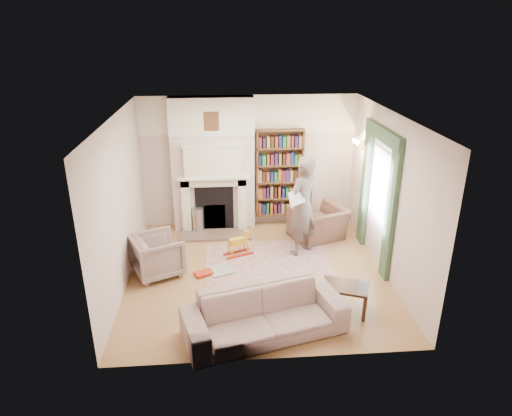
{
  "coord_description": "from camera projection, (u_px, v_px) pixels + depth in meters",
  "views": [
    {
      "loc": [
        -0.58,
        -7.08,
        4.14
      ],
      "look_at": [
        0.0,
        0.25,
        1.15
      ],
      "focal_mm": 32.0,
      "sensor_mm": 36.0,
      "label": 1
    }
  ],
  "objects": [
    {
      "name": "rocking_horse",
      "position": [
        238.0,
        244.0,
        8.66
      ],
      "size": [
        0.59,
        0.41,
        0.48
      ],
      "primitive_type": null,
      "rotation": [
        0.0,
        0.0,
        0.38
      ],
      "color": "gold",
      "rests_on": "rug"
    },
    {
      "name": "wall_right",
      "position": [
        388.0,
        196.0,
        7.77
      ],
      "size": [
        0.0,
        4.5,
        4.5
      ],
      "primitive_type": "plane",
      "rotation": [
        1.57,
        0.0,
        -1.57
      ],
      "color": "beige",
      "rests_on": "floor"
    },
    {
      "name": "floor",
      "position": [
        257.0,
        273.0,
        8.14
      ],
      "size": [
        4.5,
        4.5,
        0.0
      ],
      "primitive_type": "plane",
      "color": "olive",
      "rests_on": "ground"
    },
    {
      "name": "wall_front",
      "position": [
        272.0,
        266.0,
        5.53
      ],
      "size": [
        4.5,
        0.0,
        4.5
      ],
      "primitive_type": "plane",
      "rotation": [
        -1.57,
        0.0,
        0.0
      ],
      "color": "beige",
      "rests_on": "floor"
    },
    {
      "name": "coffee_table",
      "position": [
        344.0,
        298.0,
        6.99
      ],
      "size": [
        0.82,
        0.68,
        0.45
      ],
      "primitive_type": null,
      "rotation": [
        0.0,
        0.0,
        -0.38
      ],
      "color": "#321F11",
      "rests_on": "floor"
    },
    {
      "name": "curtain_left",
      "position": [
        391.0,
        214.0,
        7.57
      ],
      "size": [
        0.07,
        0.32,
        2.4
      ],
      "primitive_type": "cube",
      "color": "#324E33",
      "rests_on": "floor"
    },
    {
      "name": "man_reading",
      "position": [
        302.0,
        206.0,
        8.51
      ],
      "size": [
        0.83,
        0.8,
        1.93
      ],
      "primitive_type": "imported",
      "rotation": [
        0.0,
        0.0,
        3.83
      ],
      "color": "#5C5149",
      "rests_on": "floor"
    },
    {
      "name": "game_box_lid",
      "position": [
        204.0,
        273.0,
        8.05
      ],
      "size": [
        0.36,
        0.3,
        0.05
      ],
      "primitive_type": "cube",
      "rotation": [
        0.0,
        0.0,
        0.38
      ],
      "color": "#A72B13",
      "rests_on": "rug"
    },
    {
      "name": "pelmet",
      "position": [
        383.0,
        134.0,
        7.77
      ],
      "size": [
        0.09,
        1.7,
        0.24
      ],
      "primitive_type": "cube",
      "color": "#324E33",
      "rests_on": "wall_right"
    },
    {
      "name": "wall_back",
      "position": [
        249.0,
        162.0,
        9.69
      ],
      "size": [
        4.5,
        0.0,
        4.5
      ],
      "primitive_type": "plane",
      "rotation": [
        1.57,
        0.0,
        0.0
      ],
      "color": "beige",
      "rests_on": "floor"
    },
    {
      "name": "window",
      "position": [
        380.0,
        186.0,
        8.12
      ],
      "size": [
        0.02,
        0.9,
        1.3
      ],
      "primitive_type": "cube",
      "color": "silver",
      "rests_on": "wall_right"
    },
    {
      "name": "comic_annuals",
      "position": [
        276.0,
        284.0,
        7.75
      ],
      "size": [
        0.64,
        0.47,
        0.02
      ],
      "color": "red",
      "rests_on": "rug"
    },
    {
      "name": "wall_sconce",
      "position": [
        354.0,
        146.0,
        8.95
      ],
      "size": [
        0.2,
        0.24,
        0.24
      ],
      "primitive_type": null,
      "color": "gold",
      "rests_on": "wall_right"
    },
    {
      "name": "fireplace",
      "position": [
        213.0,
        166.0,
        9.45
      ],
      "size": [
        1.7,
        0.58,
        2.8
      ],
      "color": "beige",
      "rests_on": "floor"
    },
    {
      "name": "sofa",
      "position": [
        265.0,
        314.0,
        6.43
      ],
      "size": [
        2.44,
        1.47,
        0.67
      ],
      "primitive_type": "imported",
      "rotation": [
        0.0,
        0.0,
        0.27
      ],
      "color": "#ACA18E",
      "rests_on": "floor"
    },
    {
      "name": "bookcase",
      "position": [
        279.0,
        173.0,
        9.7
      ],
      "size": [
        1.0,
        0.24,
        1.85
      ],
      "primitive_type": "cube",
      "color": "brown",
      "rests_on": "floor"
    },
    {
      "name": "armchair_left",
      "position": [
        158.0,
        255.0,
        7.98
      ],
      "size": [
        1.06,
        1.05,
        0.73
      ],
      "primitive_type": "imported",
      "rotation": [
        0.0,
        0.0,
        2.01
      ],
      "color": "gray",
      "rests_on": "floor"
    },
    {
      "name": "curtain_right",
      "position": [
        365.0,
        186.0,
        8.86
      ],
      "size": [
        0.07,
        0.32,
        2.4
      ],
      "primitive_type": "cube",
      "color": "#324E33",
      "rests_on": "floor"
    },
    {
      "name": "board_game",
      "position": [
        220.0,
        270.0,
        8.16
      ],
      "size": [
        0.5,
        0.5,
        0.03
      ],
      "primitive_type": "cube",
      "rotation": [
        0.0,
        0.0,
        0.36
      ],
      "color": "#E2E04F",
      "rests_on": "rug"
    },
    {
      "name": "paraffin_heater",
      "position": [
        198.0,
        220.0,
        9.62
      ],
      "size": [
        0.28,
        0.28,
        0.55
      ],
      "primitive_type": "cylinder",
      "rotation": [
        0.0,
        0.0,
        0.2
      ],
      "color": "#A6A8AE",
      "rests_on": "floor"
    },
    {
      "name": "wall_left",
      "position": [
        120.0,
        204.0,
        7.44
      ],
      "size": [
        0.0,
        4.5,
        4.5
      ],
      "primitive_type": "plane",
      "rotation": [
        1.57,
        0.0,
        1.57
      ],
      "color": "beige",
      "rests_on": "floor"
    },
    {
      "name": "newspaper",
      "position": [
        297.0,
        197.0,
        8.22
      ],
      "size": [
        0.36,
        0.33,
        0.26
      ],
      "primitive_type": "cube",
      "rotation": [
        -0.35,
        0.0,
        0.69
      ],
      "color": "beige",
      "rests_on": "man_reading"
    },
    {
      "name": "ceiling",
      "position": [
        257.0,
        116.0,
        7.08
      ],
      "size": [
        4.5,
        4.5,
        0.0
      ],
      "primitive_type": "plane",
      "rotation": [
        3.14,
        0.0,
        0.0
      ],
      "color": "white",
      "rests_on": "wall_back"
    },
    {
      "name": "rug",
      "position": [
        268.0,
        263.0,
        8.47
      ],
      "size": [
        2.35,
        1.84,
        0.01
      ],
      "primitive_type": "cube",
      "rotation": [
        0.0,
        0.0,
        0.03
      ],
      "color": "#BCAC8E",
      "rests_on": "floor"
    },
    {
      "name": "armchair_reading",
      "position": [
        318.0,
        223.0,
        9.33
      ],
      "size": [
        1.29,
        1.22,
        0.68
      ],
      "primitive_type": "imported",
      "rotation": [
        0.0,
        0.0,
        3.5
      ],
      "color": "#4F312A",
      "rests_on": "floor"
    }
  ]
}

